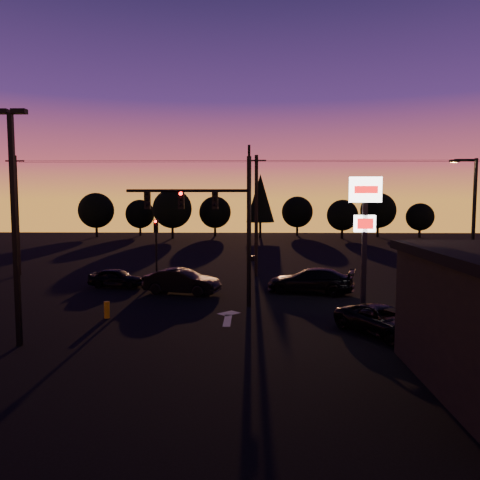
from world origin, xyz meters
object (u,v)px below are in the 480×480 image
at_px(traffic_signal_mast, 219,215).
at_px(suv_parked, 383,321).
at_px(streetlight, 472,223).
at_px(pylon_sign, 365,217).
at_px(car_mid, 182,281).
at_px(bollard, 107,310).
at_px(car_left, 117,278).
at_px(car_right, 311,281).
at_px(parking_lot_light, 14,212).
at_px(secondary_signal, 156,241).

relative_size(traffic_signal_mast, suv_parked, 1.96).
bearing_deg(streetlight, pylon_sign, -149.92).
distance_m(traffic_signal_mast, car_mid, 5.90).
bearing_deg(traffic_signal_mast, bollard, -153.41).
height_order(bollard, car_mid, car_mid).
relative_size(streetlight, car_mid, 1.73).
distance_m(car_left, suv_parked, 17.85).
xyz_separation_m(streetlight, bollard, (-19.29, -4.15, -4.02)).
bearing_deg(car_right, pylon_sign, 31.17).
relative_size(traffic_signal_mast, car_left, 2.37).
height_order(parking_lot_light, car_left, parking_lot_light).
bearing_deg(bollard, traffic_signal_mast, 26.59).
xyz_separation_m(car_mid, suv_parked, (9.84, -8.48, -0.15)).
xyz_separation_m(bollard, car_left, (-1.83, 7.98, 0.21)).
bearing_deg(car_right, secondary_signal, -94.62).
xyz_separation_m(secondary_signal, car_left, (-2.20, -2.15, -2.24)).
xyz_separation_m(traffic_signal_mast, car_mid, (-2.52, 3.32, -4.18)).
relative_size(secondary_signal, parking_lot_light, 0.48).
xyz_separation_m(traffic_signal_mast, streetlight, (14.01, 1.51, -0.52)).
distance_m(car_right, suv_parked, 9.08).
xyz_separation_m(secondary_signal, pylon_sign, (12.00, -9.99, 2.05)).
xyz_separation_m(streetlight, suv_parked, (-6.68, -6.67, -3.81)).
bearing_deg(streetlight, car_mid, 173.74).
distance_m(traffic_signal_mast, bollard, 7.44).
xyz_separation_m(parking_lot_light, car_left, (0.30, 12.33, -4.65)).
distance_m(pylon_sign, suv_parked, 5.07).
height_order(traffic_signal_mast, parking_lot_light, parking_lot_light).
height_order(parking_lot_light, bollard, parking_lot_light).
relative_size(pylon_sign, car_left, 1.88).
relative_size(pylon_sign, car_mid, 1.47).
bearing_deg(traffic_signal_mast, car_left, 143.09).
bearing_deg(parking_lot_light, streetlight, 21.65).
distance_m(bollard, suv_parked, 12.86).
relative_size(parking_lot_light, bollard, 11.31).
bearing_deg(car_left, parking_lot_light, -171.71).
distance_m(streetlight, bollard, 20.13).
height_order(car_left, suv_parked, car_left).
height_order(traffic_signal_mast, secondary_signal, traffic_signal_mast).
bearing_deg(parking_lot_light, suv_parked, 7.08).
height_order(parking_lot_light, car_mid, parking_lot_light).
bearing_deg(car_mid, parking_lot_light, 168.79).
relative_size(traffic_signal_mast, car_mid, 1.86).
xyz_separation_m(pylon_sign, streetlight, (6.91, 4.00, -0.49)).
bearing_deg(parking_lot_light, bollard, 63.98).
height_order(pylon_sign, car_left, pylon_sign).
bearing_deg(parking_lot_light, traffic_signal_mast, 43.37).
bearing_deg(car_right, traffic_signal_mast, -39.81).
distance_m(traffic_signal_mast, pylon_sign, 7.52).
height_order(traffic_signal_mast, car_left, traffic_signal_mast).
xyz_separation_m(pylon_sign, bollard, (-12.38, -0.15, -4.51)).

